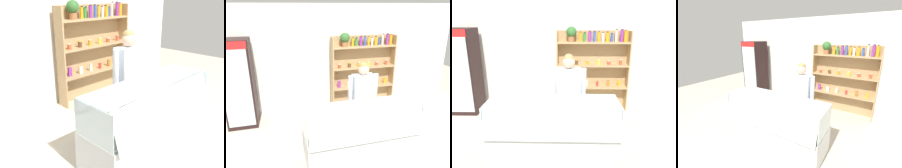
% 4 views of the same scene
% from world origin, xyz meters
% --- Properties ---
extents(ground_plane, '(12.00, 12.00, 0.00)m').
position_xyz_m(ground_plane, '(0.00, 0.00, 0.00)').
color(ground_plane, beige).
extents(back_wall, '(6.80, 0.10, 2.70)m').
position_xyz_m(back_wall, '(0.00, 2.33, 1.35)').
color(back_wall, white).
rests_on(back_wall, ground).
extents(shelving_unit, '(1.72, 0.29, 2.02)m').
position_xyz_m(shelving_unit, '(0.61, 2.07, 1.14)').
color(shelving_unit, tan).
rests_on(shelving_unit, ground).
extents(deli_display_case, '(2.03, 0.74, 1.01)m').
position_xyz_m(deli_display_case, '(-0.17, -0.01, 0.31)').
color(deli_display_case, silver).
rests_on(deli_display_case, ground).
extents(shop_clerk, '(0.62, 0.25, 1.63)m').
position_xyz_m(shop_clerk, '(0.07, 0.60, 0.96)').
color(shop_clerk, '#383D51').
rests_on(shop_clerk, ground).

